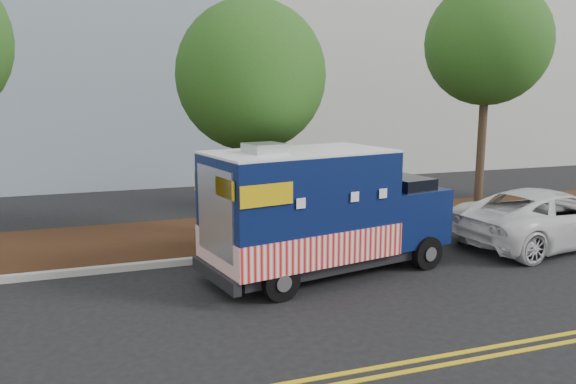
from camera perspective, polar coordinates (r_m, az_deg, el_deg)
name	(u,v)px	position (r m, az deg, el deg)	size (l,w,h in m)	color
ground	(291,273)	(12.55, 0.35, -8.27)	(120.00, 120.00, 0.00)	black
curb	(273,253)	(13.80, -1.58, -6.21)	(120.00, 0.18, 0.15)	#9E9E99
mulch_strip	(250,233)	(15.74, -3.88, -4.13)	(120.00, 4.00, 0.15)	#311B0D
centerline_near	(391,365)	(8.80, 10.42, -16.90)	(120.00, 0.10, 0.01)	gold
centerline_far	(400,373)	(8.61, 11.27, -17.59)	(120.00, 0.10, 0.01)	gold
tree_b	(251,76)	(14.71, -3.78, 11.68)	(3.87, 3.87, 6.30)	#38281C
tree_c	(488,44)	(18.30, 19.61, 14.02)	(3.70, 3.70, 7.23)	#38281C
sign_post	(236,207)	(13.64, -5.31, -1.57)	(0.06, 0.06, 2.40)	#473828
food_truck	(319,215)	(12.15, 3.13, -2.35)	(5.90, 3.13, 2.96)	black
white_car	(549,217)	(16.13, 24.96, -2.33)	(2.44, 5.29, 1.47)	white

